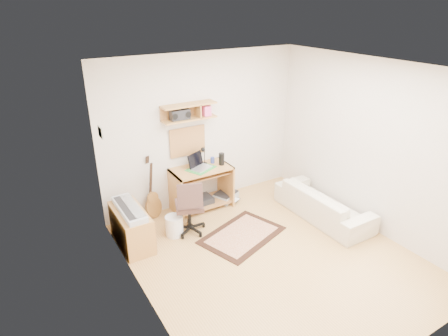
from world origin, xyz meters
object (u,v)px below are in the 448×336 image
desk (202,188)px  printer (226,196)px  cabinet (131,228)px  task_chair (189,206)px  sofa (324,199)px

desk → printer: desk is taller
cabinet → printer: bearing=13.0°
desk → cabinet: (-1.39, -0.42, -0.10)m
task_chair → cabinet: size_ratio=1.02×
task_chair → cabinet: task_chair is taller
printer → sofa: bearing=-74.8°
cabinet → printer: cabinet is taller
task_chair → printer: (1.01, 0.58, -0.37)m
task_chair → printer: task_chair is taller
task_chair → desk: bearing=68.1°
sofa → task_chair: bearing=70.3°
desk → printer: size_ratio=2.53×
printer → sofa: 1.72m
task_chair → printer: bearing=50.1°
task_chair → sofa: task_chair is taller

